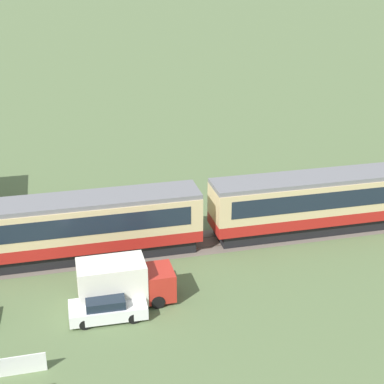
{
  "coord_description": "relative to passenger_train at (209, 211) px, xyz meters",
  "views": [
    {
      "loc": [
        -26.95,
        -34.63,
        19.33
      ],
      "look_at": [
        -17.73,
        2.63,
        3.18
      ],
      "focal_mm": 55.0,
      "sensor_mm": 36.0,
      "label": 1
    }
  ],
  "objects": [
    {
      "name": "passenger_train",
      "position": [
        0.0,
        0.0,
        0.0
      ],
      "size": [
        87.33,
        3.08,
        4.27
      ],
      "color": "#AD1E19",
      "rests_on": "ground_plane"
    },
    {
      "name": "delivery_truck_red",
      "position": [
        -6.88,
        -6.17,
        -0.99
      ],
      "size": [
        5.53,
        2.25,
        2.75
      ],
      "color": "#B2281E",
      "rests_on": "ground_plane"
    },
    {
      "name": "railway_track",
      "position": [
        -2.77,
        0.0,
        -2.36
      ],
      "size": [
        136.03,
        3.6,
        0.04
      ],
      "color": "#665B51",
      "rests_on": "ground_plane"
    },
    {
      "name": "parked_car_white",
      "position": [
        -7.93,
        -7.44,
        -1.71
      ],
      "size": [
        4.35,
        2.02,
        1.39
      ],
      "rotation": [
        0.0,
        0.0,
        -0.03
      ],
      "color": "white",
      "rests_on": "ground_plane"
    }
  ]
}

